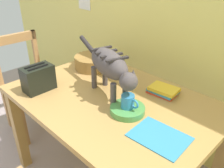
# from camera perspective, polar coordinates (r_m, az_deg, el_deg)

# --- Properties ---
(wall_rear) EXTENTS (4.87, 0.11, 2.50)m
(wall_rear) POSITION_cam_1_polar(r_m,az_deg,el_deg) (1.95, 13.31, 18.60)
(wall_rear) COLOR #EDDC70
(wall_rear) RESTS_ON ground_plane
(dining_table) EXTENTS (1.33, 0.91, 0.74)m
(dining_table) POSITION_cam_1_polar(r_m,az_deg,el_deg) (1.60, -0.00, -5.91)
(dining_table) COLOR #B2874B
(dining_table) RESTS_ON ground_plane
(cat) EXTENTS (0.69, 0.26, 0.31)m
(cat) POSITION_cam_1_polar(r_m,az_deg,el_deg) (1.47, -0.47, 4.36)
(cat) COLOR #4B4345
(cat) RESTS_ON dining_table
(saucer_bowl) EXTENTS (0.20, 0.20, 0.04)m
(saucer_bowl) POSITION_cam_1_polar(r_m,az_deg,el_deg) (1.41, 3.67, -6.07)
(saucer_bowl) COLOR #4B9148
(saucer_bowl) RESTS_ON dining_table
(coffee_mug) EXTENTS (0.12, 0.08, 0.08)m
(coffee_mug) POSITION_cam_1_polar(r_m,az_deg,el_deg) (1.37, 3.86, -4.13)
(coffee_mug) COLOR #2E7DBA
(coffee_mug) RESTS_ON saucer_bowl
(magazine) EXTENTS (0.29, 0.23, 0.01)m
(magazine) POSITION_cam_1_polar(r_m,az_deg,el_deg) (1.26, 11.12, -12.14)
(magazine) COLOR #3388C2
(magazine) RESTS_ON dining_table
(book_stack) EXTENTS (0.20, 0.15, 0.05)m
(book_stack) POSITION_cam_1_polar(r_m,az_deg,el_deg) (1.62, 12.01, -1.50)
(book_stack) COLOR #DE402A
(book_stack) RESTS_ON dining_table
(wicker_basket) EXTENTS (0.28, 0.28, 0.10)m
(wicker_basket) POSITION_cam_1_polar(r_m,az_deg,el_deg) (1.95, -4.69, 5.23)
(wicker_basket) COLOR olive
(wicker_basket) RESTS_ON dining_table
(toaster) EXTENTS (0.12, 0.20, 0.18)m
(toaster) POSITION_cam_1_polar(r_m,az_deg,el_deg) (1.68, -17.02, 1.27)
(toaster) COLOR black
(toaster) RESTS_ON dining_table
(wooden_chair_near) EXTENTS (0.44, 0.44, 0.92)m
(wooden_chair_near) POSITION_cam_1_polar(r_m,az_deg,el_deg) (2.43, -19.19, -0.54)
(wooden_chair_near) COLOR #B1804F
(wooden_chair_near) RESTS_ON ground_plane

